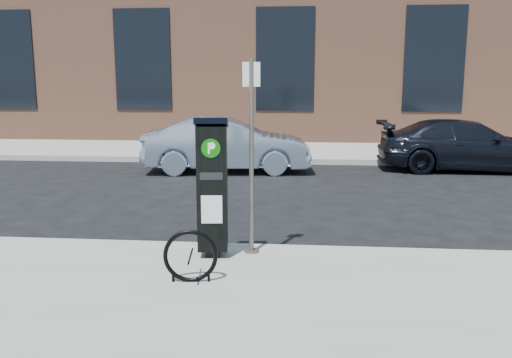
# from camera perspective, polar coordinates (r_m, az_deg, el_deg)

# --- Properties ---
(ground) EXTENTS (120.00, 120.00, 0.00)m
(ground) POSITION_cam_1_polar(r_m,az_deg,el_deg) (7.46, -0.66, -8.04)
(ground) COLOR black
(ground) RESTS_ON ground
(sidewalk_far) EXTENTS (60.00, 12.00, 0.15)m
(sidewalk_far) POSITION_cam_1_polar(r_m,az_deg,el_deg) (21.17, 3.20, 4.34)
(sidewalk_far) COLOR gray
(sidewalk_far) RESTS_ON ground
(curb_near) EXTENTS (60.00, 0.12, 0.16)m
(curb_near) POSITION_cam_1_polar(r_m,az_deg,el_deg) (7.42, -0.67, -7.54)
(curb_near) COLOR #9E9B93
(curb_near) RESTS_ON ground
(curb_far) EXTENTS (60.00, 0.12, 0.16)m
(curb_far) POSITION_cam_1_polar(r_m,az_deg,el_deg) (15.24, 2.40, 1.89)
(curb_far) COLOR #9E9B93
(curb_far) RESTS_ON ground
(building) EXTENTS (28.00, 10.05, 8.25)m
(building) POSITION_cam_1_polar(r_m,az_deg,el_deg) (24.10, 3.56, 14.79)
(building) COLOR #965D44
(building) RESTS_ON ground
(parking_kiosk) EXTENTS (0.44, 0.40, 1.77)m
(parking_kiosk) POSITION_cam_1_polar(r_m,az_deg,el_deg) (6.77, -4.63, -0.73)
(parking_kiosk) COLOR black
(parking_kiosk) RESTS_ON sidewalk_near
(sign_pole) EXTENTS (0.22, 0.20, 2.47)m
(sign_pole) POSITION_cam_1_polar(r_m,az_deg,el_deg) (6.84, -0.49, 2.15)
(sign_pole) COLOR #524C49
(sign_pole) RESTS_ON sidewalk_near
(bike_rack) EXTENTS (0.60, 0.12, 0.60)m
(bike_rack) POSITION_cam_1_polar(r_m,az_deg,el_deg) (6.08, -6.92, -8.08)
(bike_rack) COLOR black
(bike_rack) RESTS_ON sidewalk_near
(car_silver) EXTENTS (4.35, 1.90, 1.39)m
(car_silver) POSITION_cam_1_polar(r_m,az_deg,el_deg) (13.89, -3.09, 3.61)
(car_silver) COLOR #91A2B8
(car_silver) RESTS_ON ground
(car_dark) EXTENTS (4.54, 1.88, 1.31)m
(car_dark) POSITION_cam_1_polar(r_m,az_deg,el_deg) (15.13, 21.28, 3.33)
(car_dark) COLOR black
(car_dark) RESTS_ON ground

